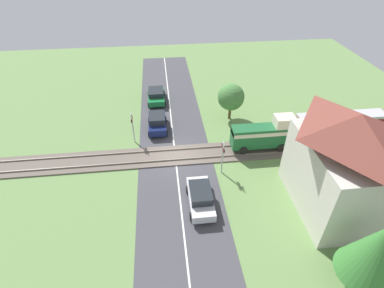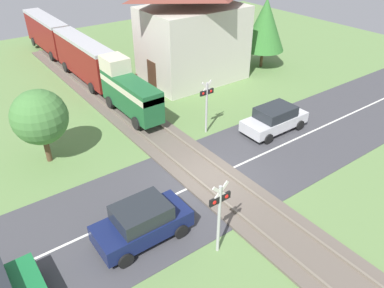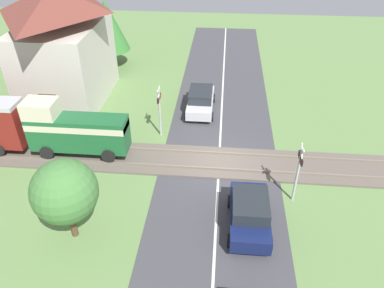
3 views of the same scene
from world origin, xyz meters
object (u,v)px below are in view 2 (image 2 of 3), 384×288
crossing_signal_west_approach (219,209)px  pedestrian_by_station (137,85)px  station_building (193,29)px  car_far_side (275,119)px  train (77,53)px  crossing_signal_east_approach (207,100)px  car_near_crossing (142,222)px

crossing_signal_west_approach → pedestrian_by_station: (4.50, 14.24, -1.33)m
crossing_signal_west_approach → station_building: (9.43, 14.38, 1.71)m
car_far_side → station_building: (1.00, 9.29, 2.95)m
crossing_signal_west_approach → train: bearing=82.6°
crossing_signal_west_approach → crossing_signal_east_approach: bearing=54.7°
train → car_far_side: 15.80m
train → crossing_signal_east_approach: size_ratio=6.89×
train → crossing_signal_east_approach: 12.70m
train → station_building: bearing=-38.0°
train → crossing_signal_east_approach: train is taller
train → car_far_side: size_ratio=5.46×
car_far_side → pedestrian_by_station: (-3.92, 9.15, -0.08)m
train → crossing_signal_west_approach: (-2.58, -19.73, 0.14)m
car_far_side → station_building: 9.80m
car_near_crossing → crossing_signal_west_approach: size_ratio=1.17×
car_far_side → crossing_signal_east_approach: bearing=146.0°
car_far_side → pedestrian_by_station: size_ratio=2.60×
car_far_side → crossing_signal_west_approach: crossing_signal_west_approach is taller
crossing_signal_west_approach → crossing_signal_east_approach: 8.93m
car_near_crossing → crossing_signal_west_approach: crossing_signal_west_approach is taller
car_far_side → train: bearing=111.8°
crossing_signal_west_approach → station_building: 17.28m
crossing_signal_east_approach → pedestrian_by_station: bearing=95.4°
car_far_side → crossing_signal_west_approach: bearing=-148.9°
station_building → pedestrian_by_station: 5.79m
car_far_side → station_building: station_building is taller
car_near_crossing → station_building: bearing=47.0°
train → pedestrian_by_station: 5.94m
car_near_crossing → pedestrian_by_station: bearing=61.9°
car_near_crossing → car_far_side: bearing=15.5°
car_far_side → pedestrian_by_station: 9.96m
train → station_building: (6.85, -5.35, 1.84)m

